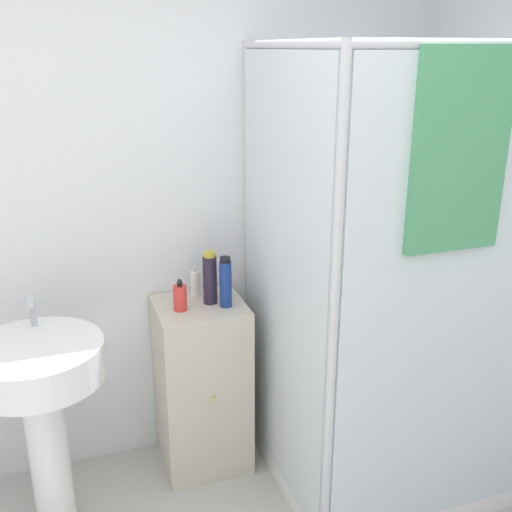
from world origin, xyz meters
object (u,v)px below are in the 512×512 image
Objects in this scene: sink at (41,392)px; shampoo_bottle_tall_black at (210,278)px; soap_dispenser at (180,297)px; lotion_bottle_white at (195,283)px; shampoo_bottle_blue at (226,283)px.

shampoo_bottle_tall_black reaches higher than sink.
sink is 4.01× the size of shampoo_bottle_tall_black.
sink is at bearing -164.67° from soap_dispenser.
soap_dispenser is at bearing -166.70° from shampoo_bottle_tall_black.
shampoo_bottle_blue is at bearing -58.17° from lotion_bottle_white.
sink is 0.87m from shampoo_bottle_tall_black.
shampoo_bottle_tall_black reaches higher than lotion_bottle_white.
shampoo_bottle_blue is at bearing 9.93° from sink.
lotion_bottle_white is (0.11, 0.14, 0.00)m from soap_dispenser.
lotion_bottle_white reaches higher than sink.
shampoo_bottle_tall_black is 1.64× the size of lotion_bottle_white.
lotion_bottle_white is (0.73, 0.31, 0.26)m from sink.
shampoo_bottle_blue is 0.20m from lotion_bottle_white.
lotion_bottle_white is (-0.10, 0.17, -0.05)m from shampoo_bottle_blue.
shampoo_bottle_blue reaches higher than soap_dispenser.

